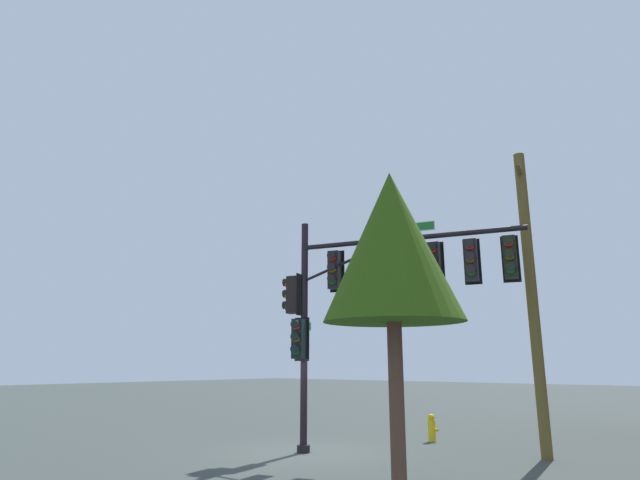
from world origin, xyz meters
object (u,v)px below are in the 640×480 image
utility_pole (532,292)px  tree_near (392,247)px  signal_pole_assembly (374,284)px  fire_hydrant (432,428)px

utility_pole → tree_near: size_ratio=1.36×
signal_pole_assembly → tree_near: size_ratio=1.10×
signal_pole_assembly → fire_hydrant: (-0.37, 3.60, -4.11)m
fire_hydrant → tree_near: tree_near is taller
signal_pole_assembly → tree_near: bearing=-51.7°
utility_pole → signal_pole_assembly: bearing=-143.4°
fire_hydrant → tree_near: size_ratio=0.14×
tree_near → utility_pole: bearing=84.5°
utility_pole → tree_near: (-0.59, -6.14, 0.29)m
utility_pole → fire_hydrant: (-3.80, 1.06, -3.85)m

